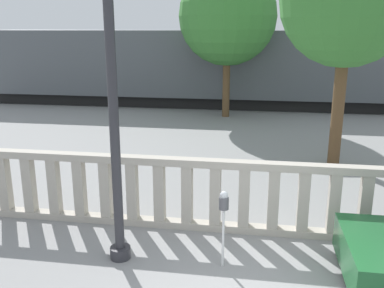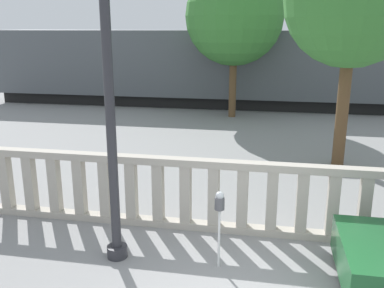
# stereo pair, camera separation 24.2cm
# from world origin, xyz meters

# --- Properties ---
(balustrade) EXTENTS (16.27, 0.24, 1.41)m
(balustrade) POSITION_xyz_m (0.00, 2.40, 0.70)
(balustrade) COLOR #ADA599
(balustrade) RESTS_ON ground
(lamppost) EXTENTS (0.34, 0.34, 5.33)m
(lamppost) POSITION_xyz_m (-2.28, 1.12, 2.82)
(lamppost) COLOR #2D2D33
(lamppost) RESTS_ON ground
(parking_meter) EXTENTS (0.16, 0.16, 1.30)m
(parking_meter) POSITION_xyz_m (-0.55, 1.14, 1.03)
(parking_meter) COLOR silver
(parking_meter) RESTS_ON ground
(train_near) EXTENTS (22.15, 3.03, 4.21)m
(train_near) POSITION_xyz_m (-2.29, 15.84, 1.90)
(train_near) COLOR black
(train_near) RESTS_ON ground
(train_far) EXTENTS (26.54, 2.74, 4.06)m
(train_far) POSITION_xyz_m (3.67, 23.28, 1.81)
(train_far) COLOR black
(train_far) RESTS_ON ground
(tree_left) EXTENTS (4.03, 4.03, 6.20)m
(tree_left) POSITION_xyz_m (-1.48, 13.19, 4.18)
(tree_left) COLOR brown
(tree_left) RESTS_ON ground
(tree_right) EXTENTS (3.52, 3.52, 6.22)m
(tree_right) POSITION_xyz_m (2.10, 7.06, 4.44)
(tree_right) COLOR brown
(tree_right) RESTS_ON ground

